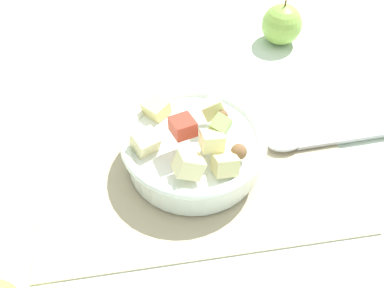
{
  "coord_description": "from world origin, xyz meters",
  "views": [
    {
      "loc": [
        0.07,
        0.44,
        0.53
      ],
      "look_at": [
        0.0,
        0.01,
        0.05
      ],
      "focal_mm": 40.89,
      "sensor_mm": 36.0,
      "label": 1
    }
  ],
  "objects": [
    {
      "name": "ground_plane",
      "position": [
        0.0,
        0.0,
        0.0
      ],
      "size": [
        2.4,
        2.4,
        0.0
      ],
      "primitive_type": "plane",
      "color": "silver"
    },
    {
      "name": "placemat",
      "position": [
        0.0,
        0.0,
        0.0
      ],
      "size": [
        0.47,
        0.35,
        0.01
      ],
      "primitive_type": "cube",
      "color": "tan",
      "rests_on": "ground_plane"
    },
    {
      "name": "salad_bowl",
      "position": [
        0.0,
        0.01,
        0.04
      ],
      "size": [
        0.22,
        0.22,
        0.11
      ],
      "color": "white",
      "rests_on": "placemat"
    },
    {
      "name": "serving_spoon",
      "position": [
        -0.2,
        0.0,
        0.01
      ],
      "size": [
        0.24,
        0.04,
        0.01
      ],
      "color": "#B7B7BC",
      "rests_on": "placemat"
    },
    {
      "name": "whole_apple",
      "position": [
        -0.23,
        -0.29,
        0.04
      ],
      "size": [
        0.08,
        0.08,
        0.09
      ],
      "color": "#8CB74C",
      "rests_on": "ground_plane"
    }
  ]
}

